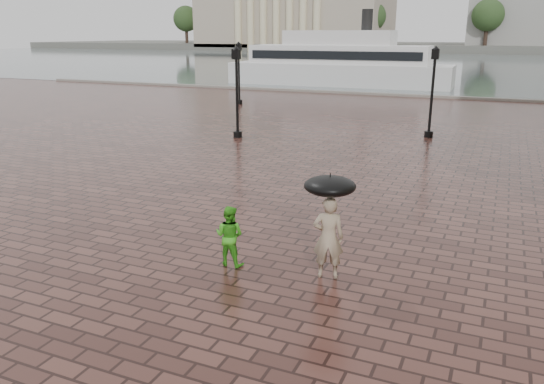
{
  "coord_description": "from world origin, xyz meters",
  "views": [
    {
      "loc": [
        6.4,
        -13.99,
        5.15
      ],
      "look_at": [
        1.41,
        -2.55,
        1.4
      ],
      "focal_mm": 35.0,
      "sensor_mm": 36.0,
      "label": 1
    }
  ],
  "objects_px": {
    "street_lamps": "(294,83)",
    "child_pedestrian": "(230,236)",
    "adult_pedestrian": "(328,238)",
    "ferry_near": "(339,63)"
  },
  "relations": [
    {
      "from": "street_lamps",
      "to": "ferry_near",
      "type": "distance_m",
      "value": 24.54
    },
    {
      "from": "street_lamps",
      "to": "adult_pedestrian",
      "type": "bearing_deg",
      "value": -66.6
    },
    {
      "from": "street_lamps",
      "to": "child_pedestrian",
      "type": "relative_size",
      "value": 10.89
    },
    {
      "from": "street_lamps",
      "to": "adult_pedestrian",
      "type": "distance_m",
      "value": 20.83
    },
    {
      "from": "street_lamps",
      "to": "child_pedestrian",
      "type": "height_order",
      "value": "street_lamps"
    },
    {
      "from": "adult_pedestrian",
      "to": "child_pedestrian",
      "type": "distance_m",
      "value": 2.29
    },
    {
      "from": "adult_pedestrian",
      "to": "ferry_near",
      "type": "distance_m",
      "value": 45.05
    },
    {
      "from": "street_lamps",
      "to": "adult_pedestrian",
      "type": "relative_size",
      "value": 8.38
    },
    {
      "from": "child_pedestrian",
      "to": "ferry_near",
      "type": "xyz_separation_m",
      "value": [
        -10.49,
        43.47,
        1.51
      ]
    },
    {
      "from": "ferry_near",
      "to": "child_pedestrian",
      "type": "bearing_deg",
      "value": -77.85
    }
  ]
}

